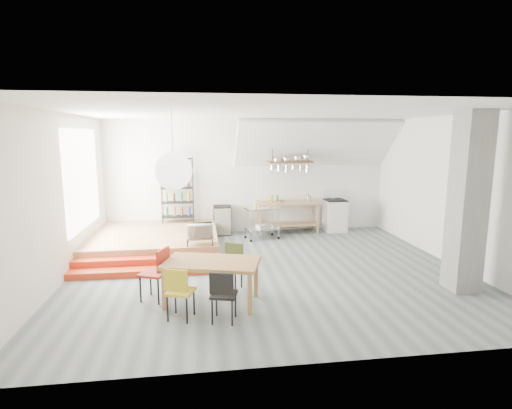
{
  "coord_description": "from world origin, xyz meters",
  "views": [
    {
      "loc": [
        -1.34,
        -7.85,
        2.76
      ],
      "look_at": [
        -0.15,
        0.8,
        1.25
      ],
      "focal_mm": 28.0,
      "sensor_mm": 36.0,
      "label": 1
    }
  ],
  "objects": [
    {
      "name": "window_pane",
      "position": [
        -3.98,
        1.5,
        1.8
      ],
      "size": [
        0.02,
        2.5,
        2.2
      ],
      "primitive_type": "cube",
      "color": "white",
      "rests_on": "wall_left"
    },
    {
      "name": "wall_back",
      "position": [
        0.0,
        3.5,
        1.6
      ],
      "size": [
        8.0,
        0.04,
        3.2
      ],
      "primitive_type": "cube",
      "color": "silver",
      "rests_on": "ground"
    },
    {
      "name": "bowl",
      "position": [
        0.92,
        3.1,
        0.94
      ],
      "size": [
        0.24,
        0.24,
        0.05
      ],
      "primitive_type": "imported",
      "rotation": [
        0.0,
        0.0,
        -0.21
      ],
      "color": "silver",
      "rests_on": "kitchen_counter"
    },
    {
      "name": "wire_shelving",
      "position": [
        -2.0,
        3.2,
        1.33
      ],
      "size": [
        0.88,
        0.38,
        1.8
      ],
      "color": "black",
      "rests_on": "platform"
    },
    {
      "name": "chair_mustard",
      "position": [
        -1.72,
        -2.08,
        0.5
      ],
      "size": [
        0.49,
        0.49,
        0.83
      ],
      "rotation": [
        0.0,
        0.0,
        2.8
      ],
      "color": "gold",
      "rests_on": "ground"
    },
    {
      "name": "rolling_cart",
      "position": [
        0.25,
        2.55,
        0.56
      ],
      "size": [
        0.95,
        0.68,
        0.86
      ],
      "rotation": [
        0.0,
        0.0,
        0.25
      ],
      "color": "silver",
      "rests_on": "ground"
    },
    {
      "name": "paper_lantern",
      "position": [
        -1.78,
        -1.35,
        2.2
      ],
      "size": [
        0.6,
        0.6,
        0.6
      ],
      "primitive_type": "sphere",
      "color": "white",
      "rests_on": "ceiling"
    },
    {
      "name": "step_upper",
      "position": [
        -2.5,
        0.4,
        0.13
      ],
      "size": [
        3.0,
        0.35,
        0.27
      ],
      "primitive_type": "cube",
      "color": "red",
      "rests_on": "ground"
    },
    {
      "name": "chair_black",
      "position": [
        -1.06,
        -2.26,
        0.49
      ],
      "size": [
        0.45,
        0.45,
        0.81
      ],
      "rotation": [
        0.0,
        0.0,
        2.89
      ],
      "color": "black",
      "rests_on": "ground"
    },
    {
      "name": "pot_rack",
      "position": [
        1.13,
        2.92,
        1.98
      ],
      "size": [
        1.2,
        0.5,
        1.43
      ],
      "color": "#452F1B",
      "rests_on": "ceiling"
    },
    {
      "name": "platform",
      "position": [
        -2.5,
        2.0,
        0.2
      ],
      "size": [
        3.0,
        3.0,
        0.4
      ],
      "primitive_type": "cube",
      "color": "olive",
      "rests_on": "ground"
    },
    {
      "name": "kitchen_counter",
      "position": [
        1.1,
        3.15,
        0.63
      ],
      "size": [
        1.8,
        0.6,
        0.91
      ],
      "color": "olive",
      "rests_on": "ground"
    },
    {
      "name": "microwave",
      "position": [
        -1.4,
        0.75,
        0.72
      ],
      "size": [
        0.55,
        0.38,
        0.3
      ],
      "primitive_type": "imported",
      "rotation": [
        0.0,
        0.0,
        0.03
      ],
      "color": "beige",
      "rests_on": "microwave_shelf"
    },
    {
      "name": "chair_olive",
      "position": [
        -0.82,
        -0.9,
        0.5
      ],
      "size": [
        0.51,
        0.51,
        0.83
      ],
      "rotation": [
        0.0,
        0.0,
        -0.48
      ],
      "color": "#505C2B",
      "rests_on": "ground"
    },
    {
      "name": "stove",
      "position": [
        2.5,
        3.16,
        0.48
      ],
      "size": [
        0.6,
        0.6,
        1.18
      ],
      "color": "white",
      "rests_on": "ground"
    },
    {
      "name": "mini_fridge",
      "position": [
        -0.78,
        3.2,
        0.41
      ],
      "size": [
        0.48,
        0.48,
        0.82
      ],
      "primitive_type": "cube",
      "color": "black",
      "rests_on": "ground"
    },
    {
      "name": "step_lower",
      "position": [
        -2.5,
        0.05,
        0.07
      ],
      "size": [
        3.0,
        0.35,
        0.13
      ],
      "primitive_type": "cube",
      "color": "red",
      "rests_on": "ground"
    },
    {
      "name": "microwave_shelf",
      "position": [
        -1.4,
        0.75,
        0.55
      ],
      "size": [
        0.6,
        0.4,
        0.16
      ],
      "color": "olive",
      "rests_on": "platform"
    },
    {
      "name": "wall_right",
      "position": [
        4.0,
        0.0,
        1.6
      ],
      "size": [
        0.04,
        7.0,
        3.2
      ],
      "primitive_type": "cube",
      "color": "silver",
      "rests_on": "ground"
    },
    {
      "name": "slope_ceiling",
      "position": [
        1.8,
        2.9,
        2.55
      ],
      "size": [
        4.4,
        1.44,
        1.32
      ],
      "primitive_type": "cube",
      "rotation": [
        -0.73,
        0.0,
        0.0
      ],
      "color": "white",
      "rests_on": "wall_back"
    },
    {
      "name": "concrete_column",
      "position": [
        3.3,
        -1.5,
        1.6
      ],
      "size": [
        0.5,
        0.5,
        3.2
      ],
      "primitive_type": "cube",
      "color": "slate",
      "rests_on": "ground"
    },
    {
      "name": "ceiling",
      "position": [
        0.0,
        0.0,
        3.2
      ],
      "size": [
        8.0,
        7.0,
        0.02
      ],
      "primitive_type": "cube",
      "color": "white",
      "rests_on": "wall_back"
    },
    {
      "name": "floor",
      "position": [
        0.0,
        0.0,
        0.0
      ],
      "size": [
        8.0,
        8.0,
        0.0
      ],
      "primitive_type": "plane",
      "color": "#576265",
      "rests_on": "ground"
    },
    {
      "name": "chair_red",
      "position": [
        -2.11,
        -1.27,
        0.54
      ],
      "size": [
        0.55,
        0.55,
        0.91
      ],
      "rotation": [
        0.0,
        0.0,
        -1.97
      ],
      "color": "#AE2918",
      "rests_on": "ground"
    },
    {
      "name": "dining_table",
      "position": [
        -1.21,
        -1.51,
        0.65
      ],
      "size": [
        1.71,
        1.24,
        0.73
      ],
      "rotation": [
        0.0,
        0.0,
        -0.27
      ],
      "color": "olive",
      "rests_on": "ground"
    },
    {
      "name": "wall_left",
      "position": [
        -4.0,
        0.0,
        1.6
      ],
      "size": [
        0.04,
        7.0,
        3.2
      ],
      "primitive_type": "cube",
      "color": "silver",
      "rests_on": "ground"
    }
  ]
}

